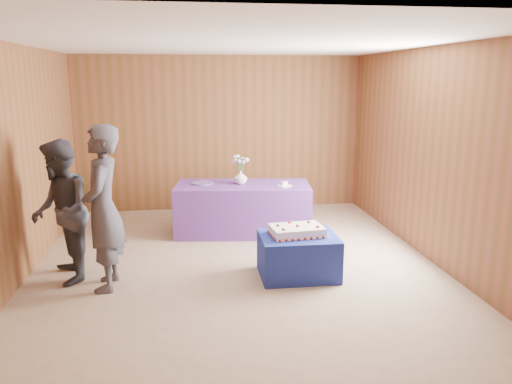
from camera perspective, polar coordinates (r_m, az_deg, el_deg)
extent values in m
plane|color=#9E866D|center=(6.27, -2.13, -8.70)|extent=(6.00, 6.00, 0.00)
cube|color=brown|center=(8.88, -4.14, 6.66)|extent=(5.00, 0.04, 2.70)
cube|color=brown|center=(3.02, 3.37, -5.64)|extent=(5.00, 0.04, 2.70)
cube|color=brown|center=(6.20, -25.94, 2.69)|extent=(0.04, 6.00, 2.70)
cube|color=brown|center=(6.63, 19.84, 3.82)|extent=(0.04, 6.00, 2.70)
cube|color=white|center=(5.85, -2.35, 16.73)|extent=(5.00, 6.00, 0.04)
cube|color=navy|center=(5.98, 4.84, -7.27)|extent=(0.90, 0.71, 0.50)
cube|color=#5E3797|center=(7.58, -1.50, -1.89)|extent=(2.09, 1.13, 0.75)
cube|color=white|center=(5.90, 4.67, -4.43)|extent=(0.63, 0.46, 0.11)
sphere|color=maroon|center=(5.65, 2.39, -5.61)|extent=(0.03, 0.03, 0.03)
sphere|color=maroon|center=(5.83, 8.08, -5.13)|extent=(0.03, 0.03, 0.03)
sphere|color=maroon|center=(6.02, 1.35, -4.44)|extent=(0.03, 0.03, 0.03)
sphere|color=maroon|center=(6.19, 6.73, -4.03)|extent=(0.03, 0.03, 0.03)
sphere|color=maroon|center=(5.74, 3.28, -4.16)|extent=(0.04, 0.04, 0.04)
cone|color=#155914|center=(5.75, 3.52, -4.26)|extent=(0.01, 0.02, 0.02)
sphere|color=maroon|center=(6.01, 5.87, -3.41)|extent=(0.04, 0.04, 0.04)
cone|color=#155914|center=(6.02, 6.09, -3.51)|extent=(0.01, 0.02, 0.02)
sphere|color=maroon|center=(5.88, 4.68, -3.75)|extent=(0.04, 0.04, 0.04)
cone|color=#155914|center=(5.89, 4.92, -3.86)|extent=(0.01, 0.02, 0.02)
imported|color=white|center=(7.50, -1.76, 1.70)|extent=(0.27, 0.27, 0.20)
cylinder|color=#2A6A2C|center=(7.47, -1.46, 3.11)|extent=(0.01, 0.01, 0.17)
sphere|color=#BFA0D0|center=(7.47, -1.00, 3.77)|extent=(0.06, 0.06, 0.06)
cylinder|color=#2A6A2C|center=(7.49, -1.54, 3.14)|extent=(0.01, 0.01, 0.17)
sphere|color=silver|center=(7.52, -1.20, 3.83)|extent=(0.06, 0.06, 0.06)
cylinder|color=#2A6A2C|center=(7.51, -1.71, 3.16)|extent=(0.01, 0.01, 0.17)
sphere|color=#BFA0D0|center=(7.55, -1.62, 3.87)|extent=(0.06, 0.06, 0.06)
cylinder|color=#2A6A2C|center=(7.50, -1.90, 3.15)|extent=(0.01, 0.01, 0.17)
sphere|color=silver|center=(7.55, -2.09, 3.86)|extent=(0.06, 0.06, 0.06)
cylinder|color=#2A6A2C|center=(7.49, -2.04, 3.13)|extent=(0.01, 0.01, 0.17)
sphere|color=#BFA0D0|center=(7.50, -2.45, 3.81)|extent=(0.06, 0.06, 0.06)
cylinder|color=#2A6A2C|center=(7.46, -2.08, 3.10)|extent=(0.01, 0.01, 0.17)
sphere|color=silver|center=(7.44, -2.56, 3.73)|extent=(0.06, 0.06, 0.06)
cylinder|color=#2A6A2C|center=(7.44, -2.01, 3.07)|extent=(0.01, 0.01, 0.17)
sphere|color=#BFA0D0|center=(7.39, -2.36, 3.66)|extent=(0.06, 0.06, 0.06)
cylinder|color=#2A6A2C|center=(7.43, -1.84, 3.05)|extent=(0.01, 0.01, 0.17)
sphere|color=silver|center=(7.36, -1.94, 3.62)|extent=(0.06, 0.06, 0.06)
cylinder|color=#2A6A2C|center=(7.43, -1.64, 3.06)|extent=(0.01, 0.01, 0.17)
sphere|color=#BFA0D0|center=(7.36, -1.45, 3.64)|extent=(0.06, 0.06, 0.06)
cylinder|color=#2A6A2C|center=(7.45, -1.50, 3.08)|extent=(0.01, 0.01, 0.17)
sphere|color=silver|center=(7.40, -1.09, 3.69)|extent=(0.06, 0.06, 0.06)
cylinder|color=#614D9B|center=(7.57, -6.17, 1.01)|extent=(0.45, 0.45, 0.02)
cylinder|color=white|center=(7.37, 3.27, 0.71)|extent=(0.24, 0.24, 0.01)
cube|color=white|center=(7.36, 3.28, 0.99)|extent=(0.08, 0.08, 0.06)
sphere|color=maroon|center=(7.33, 3.31, 1.29)|extent=(0.02, 0.02, 0.02)
cube|color=silver|center=(7.23, 4.05, 0.42)|extent=(0.26, 0.03, 0.00)
imported|color=#3B3A45|center=(5.70, -17.08, -1.82)|extent=(0.45, 0.67, 1.83)
imported|color=#363641|center=(6.07, -21.40, -2.16)|extent=(0.83, 0.95, 1.65)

